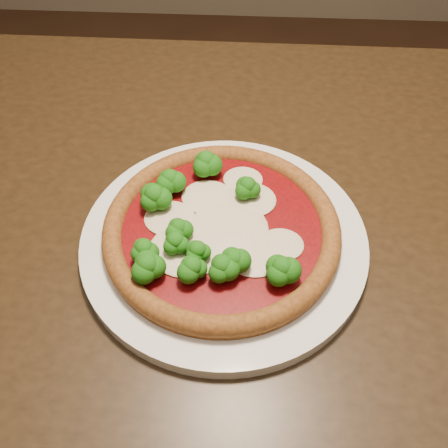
{
  "coord_description": "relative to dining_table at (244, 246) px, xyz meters",
  "views": [
    {
      "loc": [
        -0.21,
        -0.41,
        1.25
      ],
      "look_at": [
        -0.23,
        -0.02,
        0.79
      ],
      "focal_mm": 40.0,
      "sensor_mm": 36.0,
      "label": 1
    }
  ],
  "objects": [
    {
      "name": "floor",
      "position": [
        0.2,
        -0.06,
        -0.65
      ],
      "size": [
        4.0,
        4.0,
        0.0
      ],
      "primitive_type": "plane",
      "color": "black",
      "rests_on": "ground"
    },
    {
      "name": "pizza",
      "position": [
        -0.03,
        -0.08,
        0.14
      ],
      "size": [
        0.29,
        0.29,
        0.06
      ],
      "rotation": [
        0.0,
        0.0,
        -0.37
      ],
      "color": "brown",
      "rests_on": "plate"
    },
    {
      "name": "plate",
      "position": [
        -0.03,
        -0.08,
        0.11
      ],
      "size": [
        0.36,
        0.36,
        0.02
      ],
      "primitive_type": "cylinder",
      "color": "silver",
      "rests_on": "dining_table"
    },
    {
      "name": "dining_table",
      "position": [
        0.0,
        0.0,
        0.0
      ],
      "size": [
        1.09,
        0.82,
        0.75
      ],
      "rotation": [
        0.0,
        0.0,
        -0.01
      ],
      "color": "black",
      "rests_on": "floor"
    }
  ]
}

